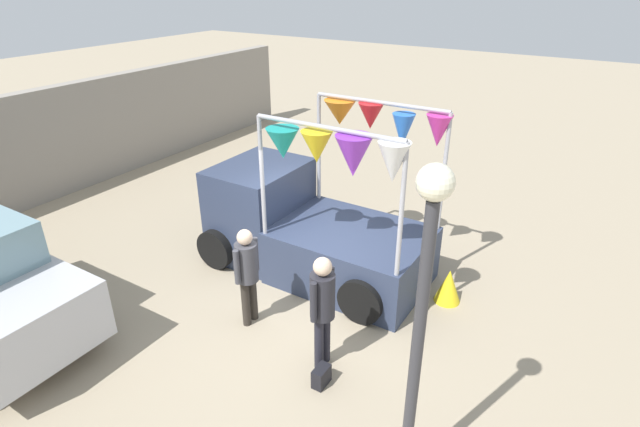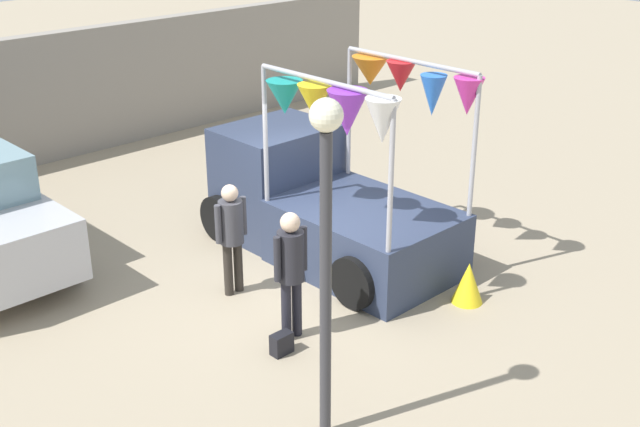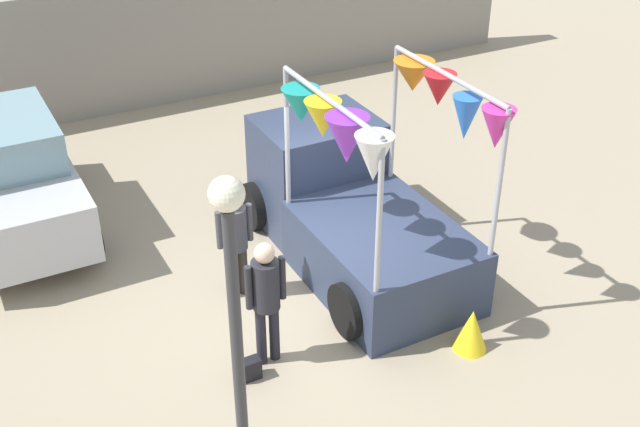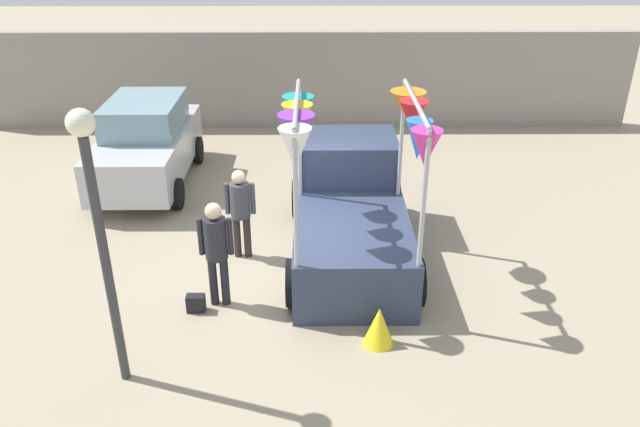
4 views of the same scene
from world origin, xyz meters
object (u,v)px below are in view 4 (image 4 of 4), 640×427
at_px(person_customer, 216,245).
at_px(folded_kite_bundle_sunflower, 379,326).
at_px(parked_car, 147,143).
at_px(vendor_truck, 349,204).
at_px(handbag, 196,303).
at_px(person_vendor, 240,206).
at_px(street_lamp, 97,214).

bearing_deg(person_customer, folded_kite_bundle_sunflower, -22.92).
height_order(person_customer, folded_kite_bundle_sunflower, person_customer).
xyz_separation_m(parked_car, person_customer, (2.18, -4.71, 0.12)).
distance_m(vendor_truck, handbag, 3.18).
height_order(person_vendor, handbag, person_vendor).
distance_m(person_customer, folded_kite_bundle_sunflower, 2.70).
distance_m(vendor_truck, person_vendor, 1.90).
distance_m(vendor_truck, person_customer, 2.68).
xyz_separation_m(parked_car, street_lamp, (1.14, -6.41, 1.49)).
bearing_deg(street_lamp, person_vendor, 68.57).
bearing_deg(folded_kite_bundle_sunflower, person_customer, 157.08).
relative_size(vendor_truck, folded_kite_bundle_sunflower, 6.84).
xyz_separation_m(person_customer, street_lamp, (-1.04, -1.69, 1.37)).
height_order(person_vendor, street_lamp, street_lamp).
bearing_deg(person_customer, handbag, -150.26).
relative_size(parked_car, person_vendor, 2.43).
relative_size(parked_car, folded_kite_bundle_sunflower, 6.67).
bearing_deg(folded_kite_bundle_sunflower, parked_car, 128.60).
relative_size(person_vendor, folded_kite_bundle_sunflower, 2.74).
bearing_deg(street_lamp, person_customer, 58.51).
relative_size(person_vendor, street_lamp, 0.45).
bearing_deg(vendor_truck, street_lamp, -132.86).
distance_m(handbag, street_lamp, 2.82).
distance_m(vendor_truck, street_lamp, 4.84).
distance_m(vendor_truck, parked_car, 5.24).
distance_m(parked_car, person_customer, 5.20).
bearing_deg(handbag, person_customer, 29.74).
bearing_deg(person_customer, street_lamp, -121.49).
relative_size(street_lamp, folded_kite_bundle_sunflower, 6.16).
height_order(person_customer, handbag, person_customer).
relative_size(person_customer, handbag, 6.24).
height_order(parked_car, street_lamp, street_lamp).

